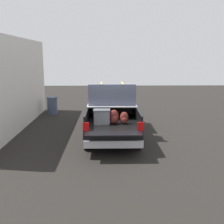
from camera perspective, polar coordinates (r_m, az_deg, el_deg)
ground_plane at (r=11.58m, az=-0.06°, el=-4.75°), size 40.00×40.00×0.00m
pickup_truck at (r=11.72m, az=-0.11°, el=0.32°), size 6.05×2.06×2.23m
building_facade at (r=12.91m, az=-19.16°, el=5.51°), size 9.03×0.36×4.07m
trash_can at (r=16.00m, az=-12.34°, el=1.35°), size 0.60×0.60×0.98m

